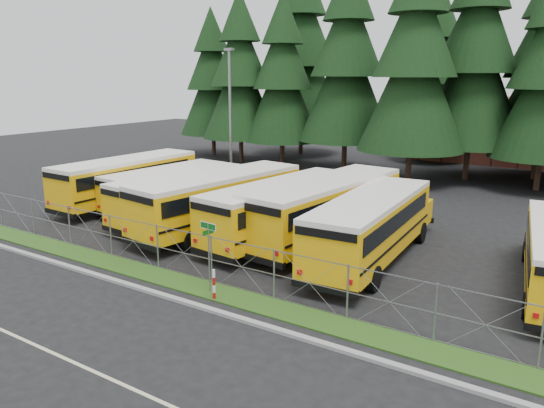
{
  "coord_description": "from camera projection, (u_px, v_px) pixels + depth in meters",
  "views": [
    {
      "loc": [
        12.05,
        -16.56,
        8.23
      ],
      "look_at": [
        -1.35,
        4.0,
        2.24
      ],
      "focal_mm": 35.0,
      "sensor_mm": 36.0,
      "label": 1
    }
  ],
  "objects": [
    {
      "name": "bus_2",
      "position": [
        189.0,
        197.0,
        30.35
      ],
      "size": [
        3.53,
        10.94,
        2.82
      ],
      "primitive_type": null,
      "rotation": [
        0.0,
        0.0,
        -0.09
      ],
      "color": "#FFAA08",
      "rests_on": "ground"
    },
    {
      "name": "light_standard",
      "position": [
        230.0,
        112.0,
        39.88
      ],
      "size": [
        0.7,
        0.35,
        10.14
      ],
      "color": "gray",
      "rests_on": "ground"
    },
    {
      "name": "striped_bollard",
      "position": [
        214.0,
        285.0,
        19.78
      ],
      "size": [
        0.11,
        0.11,
        1.2
      ],
      "primitive_type": "cylinder",
      "color": "#B20C0C",
      "rests_on": "ground"
    },
    {
      "name": "conifer_3",
      "position": [
        347.0,
        66.0,
        44.94
      ],
      "size": [
        8.1,
        8.1,
        17.91
      ],
      "primitive_type": null,
      "color": "black",
      "rests_on": "ground"
    },
    {
      "name": "grass_verge",
      "position": [
        221.0,
        293.0,
        20.43
      ],
      "size": [
        50.0,
        1.4,
        0.06
      ],
      "primitive_type": "cube",
      "color": "#1B4313",
      "rests_on": "ground"
    },
    {
      "name": "bus_5",
      "position": [
        330.0,
        211.0,
        26.54
      ],
      "size": [
        4.11,
        12.53,
        3.23
      ],
      "primitive_type": null,
      "rotation": [
        0.0,
        0.0,
        -0.1
      ],
      "color": "#FFAA08",
      "rests_on": "ground"
    },
    {
      "name": "bus_3",
      "position": [
        225.0,
        202.0,
        28.38
      ],
      "size": [
        4.47,
        12.35,
        3.17
      ],
      "primitive_type": null,
      "rotation": [
        0.0,
        0.0,
        -0.14
      ],
      "color": "#FFAA08",
      "rests_on": "ground"
    },
    {
      "name": "conifer_11",
      "position": [
        437.0,
        75.0,
        50.16
      ],
      "size": [
        7.42,
        7.42,
        16.41
      ],
      "primitive_type": null,
      "color": "black",
      "rests_on": "ground"
    },
    {
      "name": "conifer_1",
      "position": [
        240.0,
        78.0,
        49.75
      ],
      "size": [
        7.22,
        7.22,
        15.97
      ],
      "primitive_type": null,
      "color": "black",
      "rests_on": "ground"
    },
    {
      "name": "conifer_10",
      "position": [
        302.0,
        57.0,
        54.3
      ],
      "size": [
        9.04,
        9.04,
        20.0
      ],
      "primitive_type": null,
      "color": "black",
      "rests_on": "ground"
    },
    {
      "name": "ground",
      "position": [
        246.0,
        280.0,
        21.82
      ],
      "size": [
        120.0,
        120.0,
        0.0
      ],
      "primitive_type": "plane",
      "color": "black",
      "rests_on": "ground"
    },
    {
      "name": "road_lane_line",
      "position": [
        85.0,
        367.0,
        15.31
      ],
      "size": [
        50.0,
        0.12,
        0.01
      ],
      "primitive_type": "cube",
      "color": "beige",
      "rests_on": "ground"
    },
    {
      "name": "conifer_4",
      "position": [
        415.0,
        65.0,
        39.05
      ],
      "size": [
        8.06,
        8.06,
        17.83
      ],
      "primitive_type": null,
      "color": "black",
      "rests_on": "ground"
    },
    {
      "name": "bus_0",
      "position": [
        132.0,
        181.0,
        34.19
      ],
      "size": [
        3.07,
        11.8,
        3.08
      ],
      "primitive_type": null,
      "rotation": [
        0.0,
        0.0,
        -0.03
      ],
      "color": "#FFAA08",
      "rests_on": "ground"
    },
    {
      "name": "conifer_0",
      "position": [
        212.0,
        82.0,
        54.56
      ],
      "size": [
        6.76,
        6.76,
        14.94
      ],
      "primitive_type": null,
      "color": "black",
      "rests_on": "ground"
    },
    {
      "name": "street_sign",
      "position": [
        209.0,
        242.0,
        20.15
      ],
      "size": [
        0.83,
        0.55,
        2.81
      ],
      "color": "gray",
      "rests_on": "ground"
    },
    {
      "name": "bus_6",
      "position": [
        374.0,
        228.0,
        23.78
      ],
      "size": [
        3.45,
        11.81,
        3.06
      ],
      "primitive_type": null,
      "rotation": [
        0.0,
        0.0,
        0.06
      ],
      "color": "#FFAA08",
      "rests_on": "ground"
    },
    {
      "name": "conifer_5",
      "position": [
        475.0,
        61.0,
        40.8
      ],
      "size": [
        8.36,
        8.36,
        18.49
      ],
      "primitive_type": null,
      "color": "black",
      "rests_on": "ground"
    },
    {
      "name": "brick_building",
      "position": [
        542.0,
        131.0,
        50.49
      ],
      "size": [
        22.0,
        10.0,
        6.0
      ],
      "primitive_type": "cube",
      "color": "brown",
      "rests_on": "ground"
    },
    {
      "name": "bus_1",
      "position": [
        170.0,
        188.0,
        33.2
      ],
      "size": [
        3.22,
        10.13,
        2.61
      ],
      "primitive_type": null,
      "rotation": [
        0.0,
        0.0,
        -0.09
      ],
      "color": "#FFAA08",
      "rests_on": "ground"
    },
    {
      "name": "bus_4",
      "position": [
        286.0,
        211.0,
        26.88
      ],
      "size": [
        3.96,
        11.79,
        3.03
      ],
      "primitive_type": null,
      "rotation": [
        0.0,
        0.0,
        -0.11
      ],
      "color": "#FFAA08",
      "rests_on": "ground"
    },
    {
      "name": "chainlink_fence",
      "position": [
        231.0,
        264.0,
        20.77
      ],
      "size": [
        44.0,
        0.1,
        2.0
      ],
      "primitive_type": null,
      "color": "gray",
      "rests_on": "ground"
    },
    {
      "name": "conifer_2",
      "position": [
        283.0,
        80.0,
        47.79
      ],
      "size": [
        7.0,
        7.0,
        15.47
      ],
      "primitive_type": null,
      "color": "black",
      "rests_on": "ground"
    },
    {
      "name": "curb",
      "position": [
        197.0,
        306.0,
        19.29
      ],
      "size": [
        50.0,
        0.25,
        0.12
      ],
      "primitive_type": "cube",
      "color": "gray",
      "rests_on": "ground"
    }
  ]
}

